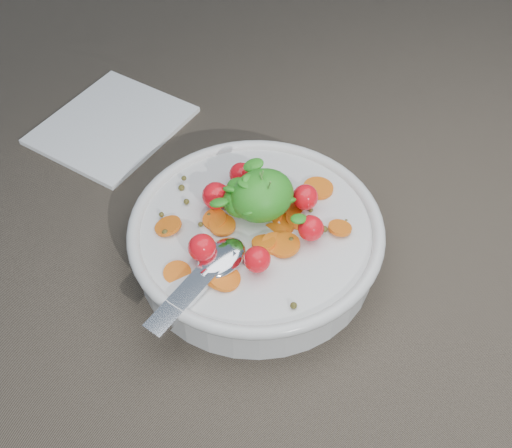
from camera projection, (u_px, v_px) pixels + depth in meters
ground at (225, 254)px, 0.67m from camera, size 6.00×6.00×0.00m
bowl at (256, 238)px, 0.64m from camera, size 0.27×0.25×0.11m
napkin at (112, 125)px, 0.80m from camera, size 0.21×0.20×0.01m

